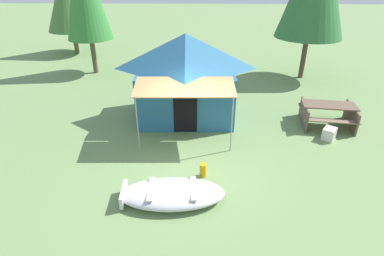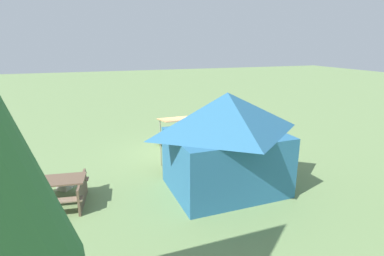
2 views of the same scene
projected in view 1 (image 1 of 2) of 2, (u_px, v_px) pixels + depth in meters
The scene contains 6 objects.
ground_plane at pixel (195, 159), 8.95m from camera, with size 80.00×80.00×0.00m, color #6F8C55.
beached_rowboat at pixel (172, 193), 7.31m from camera, with size 2.54×1.31×0.39m.
canvas_cabin_tent at pixel (186, 76), 10.79m from camera, with size 3.58×4.01×2.99m.
picnic_table at pixel (328, 112), 10.66m from camera, with size 1.93×1.68×0.78m.
cooler_box at pixel (329, 134), 9.91m from camera, with size 0.45×0.35×0.38m, color beige.
fuel_can at pixel (203, 170), 8.17m from camera, with size 0.18×0.18×0.37m, color orange.
Camera 1 is at (0.13, -7.50, 4.97)m, focal length 29.11 mm.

